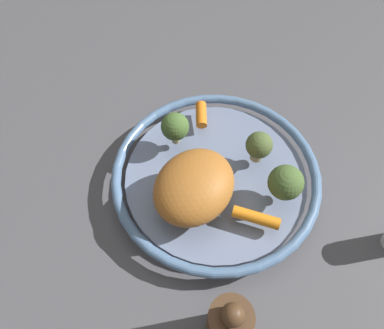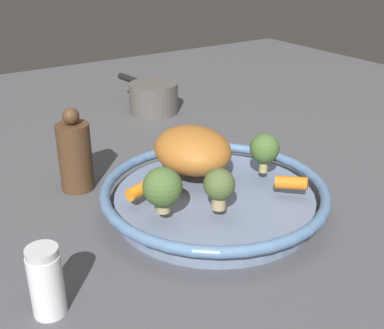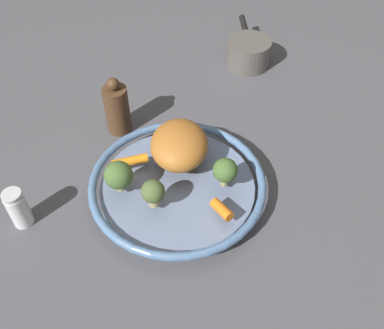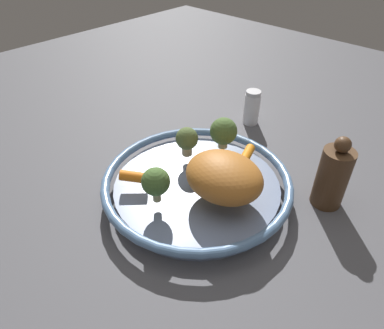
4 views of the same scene
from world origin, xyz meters
name	(u,v)px [view 2 (image 2 of 4)]	position (x,y,z in m)	size (l,w,h in m)	color
ground_plane	(214,209)	(0.00, 0.00, 0.00)	(2.02, 2.02, 0.00)	#4C4C51
serving_bowl	(214,196)	(0.00, 0.00, 0.02)	(0.34, 0.34, 0.04)	slate
roast_chicken_piece	(194,149)	(-0.06, 0.00, 0.08)	(0.13, 0.11, 0.07)	#AD6728
baby_carrot_near_rim	(292,183)	(0.07, 0.08, 0.05)	(0.02, 0.02, 0.05)	orange
baby_carrot_back	(146,186)	(-0.03, -0.09, 0.05)	(0.02, 0.02, 0.07)	orange
broccoli_floret_large	(163,188)	(0.03, -0.10, 0.08)	(0.05, 0.05, 0.06)	tan
broccoli_floret_small	(265,149)	(0.01, 0.09, 0.08)	(0.05, 0.05, 0.06)	tan
broccoli_floret_mid	(219,186)	(0.06, -0.04, 0.08)	(0.04, 0.04, 0.06)	tan
salt_shaker	(46,282)	(0.08, -0.28, 0.04)	(0.04, 0.04, 0.08)	white
pepper_mill	(75,155)	(-0.18, -0.14, 0.06)	(0.05, 0.05, 0.14)	#4C331E
saucepan	(153,97)	(-0.45, 0.15, 0.04)	(0.20, 0.11, 0.07)	#56514C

